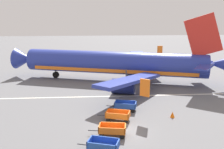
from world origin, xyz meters
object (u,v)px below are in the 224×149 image
at_px(baggage_cart_fourth_in_row, 118,115).
at_px(traffic_cone_near_plane, 172,115).
at_px(airplane, 120,64).
at_px(baggage_cart_third_in_row, 112,130).
at_px(baggage_cart_second_in_row, 103,145).
at_px(baggage_cart_far_end, 125,106).

height_order(baggage_cart_fourth_in_row, traffic_cone_near_plane, baggage_cart_fourth_in_row).
height_order(airplane, traffic_cone_near_plane, airplane).
relative_size(baggage_cart_third_in_row, baggage_cart_fourth_in_row, 1.00).
bearing_deg(traffic_cone_near_plane, baggage_cart_second_in_row, -138.91).
relative_size(airplane, baggage_cart_far_end, 10.19).
bearing_deg(traffic_cone_near_plane, baggage_cart_far_end, 153.40).
height_order(baggage_cart_second_in_row, baggage_cart_third_in_row, same).
xyz_separation_m(baggage_cart_third_in_row, baggage_cart_far_end, (2.02, 6.43, 0.00)).
distance_m(airplane, baggage_cart_far_end, 13.75).
height_order(baggage_cart_second_in_row, baggage_cart_fourth_in_row, same).
xyz_separation_m(airplane, baggage_cart_fourth_in_row, (-1.89, -16.47, -2.45)).
bearing_deg(airplane, baggage_cart_third_in_row, -97.80).
bearing_deg(baggage_cart_second_in_row, baggage_cart_far_end, 72.41).
height_order(airplane, baggage_cart_fourth_in_row, airplane).
distance_m(baggage_cart_fourth_in_row, traffic_cone_near_plane, 6.12).
distance_m(airplane, baggage_cart_third_in_row, 20.28).
relative_size(baggage_cart_third_in_row, baggage_cart_far_end, 1.00).
height_order(airplane, baggage_cart_second_in_row, airplane).
bearing_deg(baggage_cart_third_in_row, baggage_cart_far_end, 72.61).
bearing_deg(baggage_cart_far_end, baggage_cart_fourth_in_row, -111.53).
bearing_deg(baggage_cart_second_in_row, baggage_cart_third_in_row, 71.98).
bearing_deg(traffic_cone_near_plane, baggage_cart_fourth_in_row, -175.39).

